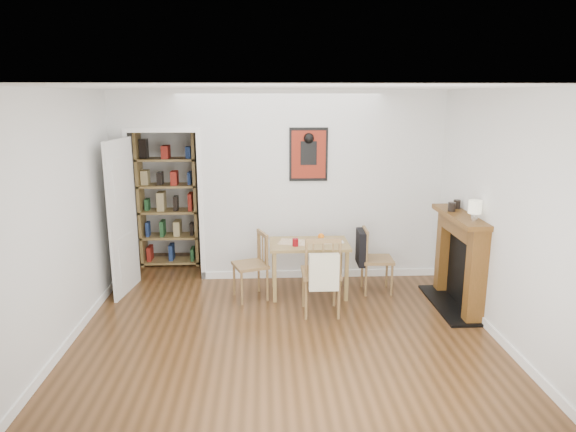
{
  "coord_description": "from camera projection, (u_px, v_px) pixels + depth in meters",
  "views": [
    {
      "loc": [
        -0.21,
        -5.55,
        2.54
      ],
      "look_at": [
        0.09,
        0.6,
        1.08
      ],
      "focal_mm": 32.0,
      "sensor_mm": 36.0,
      "label": 1
    }
  ],
  "objects": [
    {
      "name": "ground",
      "position": [
        283.0,
        317.0,
        5.99
      ],
      "size": [
        5.2,
        5.2,
        0.0
      ],
      "primitive_type": "plane",
      "color": "brown",
      "rests_on": "ground"
    },
    {
      "name": "ceramic_jar_b",
      "position": [
        457.0,
        204.0,
        6.34
      ],
      "size": [
        0.09,
        0.09,
        0.11
      ],
      "primitive_type": "cylinder",
      "color": "black",
      "rests_on": "fireplace"
    },
    {
      "name": "dining_table",
      "position": [
        309.0,
        249.0,
        6.58
      ],
      "size": [
        1.01,
        0.64,
        0.69
      ],
      "color": "olive",
      "rests_on": "ground"
    },
    {
      "name": "notebook",
      "position": [
        332.0,
        241.0,
        6.61
      ],
      "size": [
        0.3,
        0.23,
        0.01
      ],
      "primitive_type": "cube",
      "rotation": [
        0.0,
        0.0,
        0.11
      ],
      "color": "silver",
      "rests_on": "dining_table"
    },
    {
      "name": "mantel_lamp",
      "position": [
        475.0,
        208.0,
        5.71
      ],
      "size": [
        0.15,
        0.15,
        0.23
      ],
      "color": "silver",
      "rests_on": "fireplace"
    },
    {
      "name": "orange_fruit",
      "position": [
        321.0,
        236.0,
        6.7
      ],
      "size": [
        0.08,
        0.08,
        0.08
      ],
      "primitive_type": "sphere",
      "color": "orange",
      "rests_on": "dining_table"
    },
    {
      "name": "room_shell",
      "position": [
        286.0,
        188.0,
        7.0
      ],
      "size": [
        5.2,
        5.2,
        5.2
      ],
      "color": "silver",
      "rests_on": "ground"
    },
    {
      "name": "red_glass",
      "position": [
        295.0,
        242.0,
        6.41
      ],
      "size": [
        0.08,
        0.08,
        0.1
      ],
      "primitive_type": "cylinder",
      "color": "maroon",
      "rests_on": "dining_table"
    },
    {
      "name": "chair_front",
      "position": [
        321.0,
        274.0,
        5.99
      ],
      "size": [
        0.49,
        0.56,
        0.98
      ],
      "color": "olive",
      "rests_on": "ground"
    },
    {
      "name": "fireplace",
      "position": [
        461.0,
        258.0,
        6.19
      ],
      "size": [
        0.45,
        1.25,
        1.16
      ],
      "color": "brown",
      "rests_on": "ground"
    },
    {
      "name": "ceramic_jar_a",
      "position": [
        452.0,
        207.0,
        6.19
      ],
      "size": [
        0.09,
        0.09,
        0.11
      ],
      "primitive_type": "cylinder",
      "color": "black",
      "rests_on": "fireplace"
    },
    {
      "name": "placemat",
      "position": [
        294.0,
        242.0,
        6.58
      ],
      "size": [
        0.44,
        0.37,
        0.0
      ],
      "primitive_type": "cube",
      "rotation": [
        0.0,
        0.0,
        -0.25
      ],
      "color": "beige",
      "rests_on": "dining_table"
    },
    {
      "name": "chair_left",
      "position": [
        250.0,
        266.0,
        6.46
      ],
      "size": [
        0.55,
        0.55,
        0.86
      ],
      "color": "olive",
      "rests_on": "ground"
    },
    {
      "name": "bookshelf",
      "position": [
        169.0,
        198.0,
        7.68
      ],
      "size": [
        0.87,
        0.35,
        2.07
      ],
      "color": "olive",
      "rests_on": "ground"
    },
    {
      "name": "chair_right",
      "position": [
        376.0,
        259.0,
        6.68
      ],
      "size": [
        0.51,
        0.45,
        0.86
      ],
      "color": "olive",
      "rests_on": "ground"
    }
  ]
}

